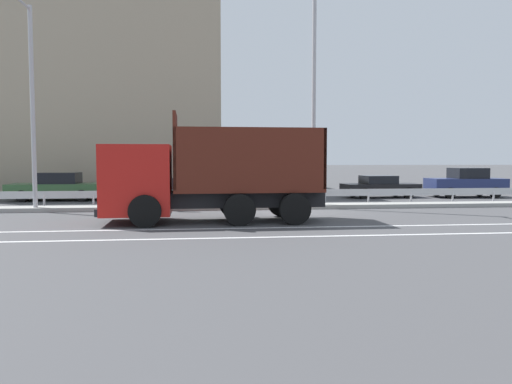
% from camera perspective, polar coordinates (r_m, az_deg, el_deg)
% --- Properties ---
extents(ground_plane, '(320.00, 320.00, 0.00)m').
position_cam_1_polar(ground_plane, '(20.36, 3.93, -2.31)').
color(ground_plane, '#424244').
extents(lane_strip_0, '(58.37, 0.16, 0.01)m').
position_cam_1_polar(lane_strip_0, '(15.56, -4.46, -4.19)').
color(lane_strip_0, silver).
rests_on(lane_strip_0, ground_plane).
extents(lane_strip_1, '(58.37, 0.16, 0.01)m').
position_cam_1_polar(lane_strip_1, '(13.72, -4.17, -5.27)').
color(lane_strip_1, silver).
rests_on(lane_strip_1, ground_plane).
extents(median_island, '(32.11, 1.10, 0.18)m').
position_cam_1_polar(median_island, '(21.84, 3.20, -1.66)').
color(median_island, gray).
rests_on(median_island, ground_plane).
extents(median_guardrail, '(58.37, 0.09, 0.78)m').
position_cam_1_polar(median_guardrail, '(22.65, 2.83, -0.25)').
color(median_guardrail, '#9EA0A5').
rests_on(median_guardrail, ground_plane).
extents(dump_truck, '(7.60, 2.83, 3.70)m').
position_cam_1_polar(dump_truck, '(17.21, -8.16, 1.06)').
color(dump_truck, red).
rests_on(dump_truck, ground_plane).
extents(median_road_sign, '(0.84, 0.16, 2.70)m').
position_cam_1_polar(median_road_sign, '(21.51, -11.51, 1.85)').
color(median_road_sign, white).
rests_on(median_road_sign, ground_plane).
extents(street_lamp_1, '(0.70, 2.10, 8.30)m').
position_cam_1_polar(street_lamp_1, '(22.26, -24.33, 9.79)').
color(street_lamp_1, '#ADADB2').
rests_on(street_lamp_1, ground_plane).
extents(street_lamp_2, '(0.70, 2.57, 9.91)m').
position_cam_1_polar(street_lamp_2, '(22.12, 6.74, 12.42)').
color(street_lamp_2, '#ADADB2').
rests_on(street_lamp_2, ground_plane).
extents(parked_car_2, '(4.69, 2.05, 1.46)m').
position_cam_1_polar(parked_car_2, '(28.01, -21.74, 0.59)').
color(parked_car_2, '#335B33').
rests_on(parked_car_2, ground_plane).
extents(parked_car_3, '(4.20, 2.16, 1.18)m').
position_cam_1_polar(parked_car_3, '(26.40, -11.06, 0.37)').
color(parked_car_3, black).
rests_on(parked_car_3, ground_plane).
extents(parked_car_4, '(3.86, 1.86, 1.58)m').
position_cam_1_polar(parked_car_4, '(26.59, 1.93, 0.79)').
color(parked_car_4, '#A3A3A8').
rests_on(parked_car_4, ground_plane).
extents(parked_car_5, '(4.35, 2.05, 1.24)m').
position_cam_1_polar(parked_car_5, '(28.85, 13.96, 0.65)').
color(parked_car_5, black).
rests_on(parked_car_5, ground_plane).
extents(parked_car_6, '(4.26, 2.04, 1.66)m').
position_cam_1_polar(parked_car_6, '(30.73, 22.86, 0.98)').
color(parked_car_6, navy).
rests_on(parked_car_6, ground_plane).
extents(background_building_0, '(18.09, 13.28, 13.11)m').
position_cam_1_polar(background_building_0, '(37.56, -18.66, 10.31)').
color(background_building_0, tan).
rests_on(background_building_0, ground_plane).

